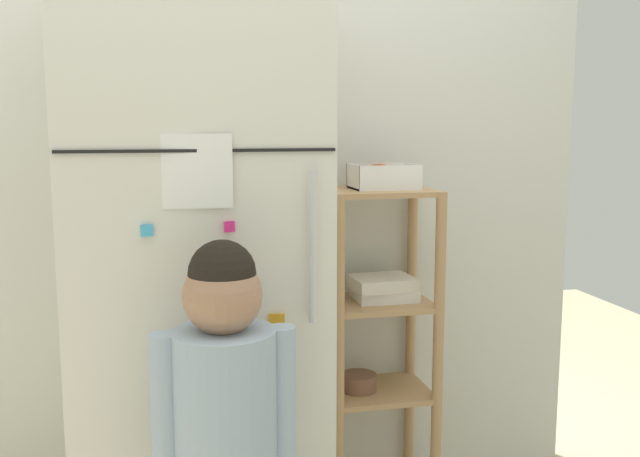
{
  "coord_description": "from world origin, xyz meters",
  "views": [
    {
      "loc": [
        -0.26,
        -2.12,
        1.34
      ],
      "look_at": [
        0.21,
        0.02,
        1.01
      ],
      "focal_mm": 40.56,
      "sensor_mm": 36.0,
      "label": 1
    }
  ],
  "objects_px": {
    "refrigerator": "(196,271)",
    "pantry_shelf_unit": "(377,320)",
    "fruit_bin": "(380,177)",
    "child_standing": "(225,414)"
  },
  "relations": [
    {
      "from": "child_standing",
      "to": "fruit_bin",
      "type": "relative_size",
      "value": 4.96
    },
    {
      "from": "refrigerator",
      "to": "child_standing",
      "type": "relative_size",
      "value": 1.68
    },
    {
      "from": "refrigerator",
      "to": "fruit_bin",
      "type": "bearing_deg",
      "value": 17.03
    },
    {
      "from": "pantry_shelf_unit",
      "to": "fruit_bin",
      "type": "relative_size",
      "value": 5.17
    },
    {
      "from": "refrigerator",
      "to": "pantry_shelf_unit",
      "type": "relative_size",
      "value": 1.61
    },
    {
      "from": "refrigerator",
      "to": "child_standing",
      "type": "height_order",
      "value": "refrigerator"
    },
    {
      "from": "refrigerator",
      "to": "fruit_bin",
      "type": "distance_m",
      "value": 0.7
    },
    {
      "from": "refrigerator",
      "to": "child_standing",
      "type": "xyz_separation_m",
      "value": [
        0.04,
        -0.49,
        -0.25
      ]
    },
    {
      "from": "refrigerator",
      "to": "pantry_shelf_unit",
      "type": "distance_m",
      "value": 0.69
    },
    {
      "from": "fruit_bin",
      "to": "refrigerator",
      "type": "bearing_deg",
      "value": -162.97
    }
  ]
}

